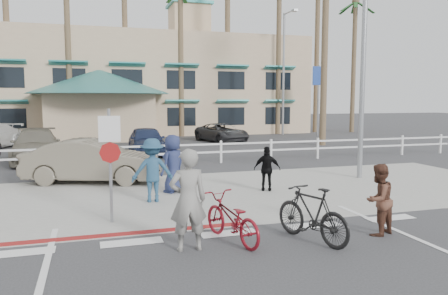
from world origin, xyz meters
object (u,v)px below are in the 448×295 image
object	(u,v)px
bike_red	(231,218)
car_white_sedan	(93,161)
bike_black	(312,214)
sign_post	(110,160)

from	to	relation	value
bike_red	car_white_sedan	distance (m)	7.73
bike_red	bike_black	xyz separation A→B (m)	(1.53, -0.44, 0.08)
sign_post	car_white_sedan	distance (m)	5.25
bike_red	bike_black	world-z (taller)	bike_black
sign_post	bike_red	distance (m)	3.19
sign_post	bike_red	bearing A→B (deg)	-43.96
bike_black	car_white_sedan	size ratio (longest dim) A/B	0.42
bike_red	car_white_sedan	world-z (taller)	car_white_sedan
bike_red	car_white_sedan	bearing A→B (deg)	-86.15
sign_post	bike_black	size ratio (longest dim) A/B	1.56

